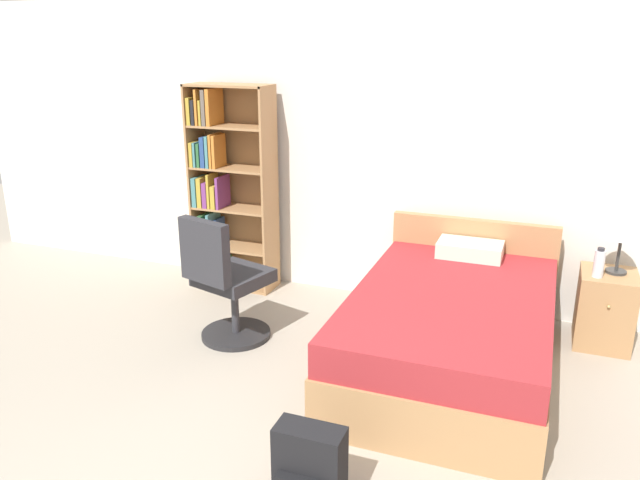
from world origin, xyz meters
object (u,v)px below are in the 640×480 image
at_px(bed, 452,329).
at_px(nightstand, 605,309).
at_px(office_chair, 226,284).
at_px(table_lamp, 623,229).
at_px(water_bottle, 599,263).
at_px(bookshelf, 223,190).
at_px(backpack_black, 309,468).

xyz_separation_m(bed, nightstand, (1.03, 0.79, -0.02)).
bearing_deg(nightstand, office_chair, -160.16).
relative_size(table_lamp, water_bottle, 1.96).
height_order(bookshelf, backpack_black, bookshelf).
xyz_separation_m(office_chair, water_bottle, (2.62, 0.87, 0.21)).
relative_size(office_chair, table_lamp, 2.30).
height_order(bed, table_lamp, table_lamp).
relative_size(bookshelf, nightstand, 3.23).
xyz_separation_m(bookshelf, office_chair, (0.58, -1.06, -0.44)).
bearing_deg(bookshelf, table_lamp, -0.81).
bearing_deg(water_bottle, bed, -143.92).
bearing_deg(office_chair, bookshelf, 118.90).
relative_size(nightstand, table_lamp, 1.30).
distance_m(bed, water_bottle, 1.22).
distance_m(bookshelf, bed, 2.51).
distance_m(bookshelf, office_chair, 1.29).
height_order(bed, backpack_black, bed).
bearing_deg(bookshelf, backpack_black, -53.63).
bearing_deg(water_bottle, backpack_black, -120.84).
bearing_deg(bed, office_chair, -173.64).
distance_m(table_lamp, water_bottle, 0.31).
bearing_deg(nightstand, bookshelf, 178.67).
bearing_deg(backpack_black, nightstand, 58.66).
bearing_deg(office_chair, bed, 6.36).
distance_m(bookshelf, table_lamp, 3.34).
bearing_deg(office_chair, table_lamp, 20.11).
distance_m(bed, backpack_black, 1.68).
xyz_separation_m(bed, table_lamp, (1.07, 0.82, 0.61)).
height_order(bed, water_bottle, bed).
height_order(office_chair, nightstand, office_chair).
distance_m(bookshelf, backpack_black, 3.17).
distance_m(water_bottle, backpack_black, 2.72).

